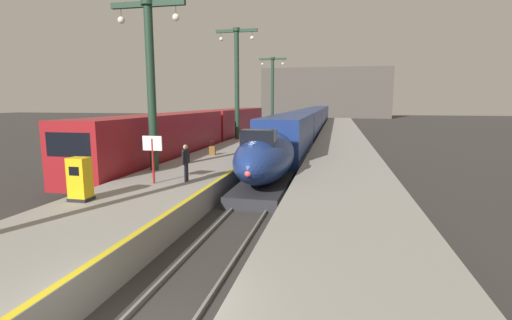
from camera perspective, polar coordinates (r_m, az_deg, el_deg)
The scene contains 18 objects.
platform_left at distance 31.52m, azimuth -1.86°, elevation 1.41°, with size 4.80×110.00×1.05m, color gray.
platform_right at distance 30.59m, azimuth 13.03°, elevation 0.95°, with size 4.80×110.00×1.05m, color gray.
platform_left_safety_stripe at distance 30.98m, azimuth 2.23°, elevation 2.26°, with size 0.20×107.80×0.01m, color yellow.
rail_main_left at distance 33.65m, azimuth 4.75°, elevation 1.06°, with size 0.08×110.00×0.12m, color slate.
rail_main_right at distance 33.49m, azimuth 7.30°, elevation 0.98°, with size 0.08×110.00×0.12m, color slate.
rail_secondary_left at distance 35.61m, azimuth -8.29°, elevation 1.43°, with size 0.08×110.00×0.12m, color slate.
rail_secondary_right at distance 35.11m, azimuth -5.99°, elevation 1.37°, with size 0.08×110.00×0.12m, color slate.
highspeed_train_main at distance 52.41m, azimuth 8.36°, elevation 5.91°, with size 2.92×76.57×3.60m.
regional_train_adjacent at distance 34.59m, azimuth -7.54°, elevation 4.68°, with size 2.85×36.60×3.80m.
station_column_mid at distance 20.43m, azimuth -15.84°, elevation 13.23°, with size 4.00×0.68×8.67m.
station_column_far at distance 36.40m, azimuth -2.95°, elevation 12.96°, with size 4.00×0.68×10.39m.
station_column_distant at distance 55.93m, azimuth 2.53°, elevation 11.32°, with size 4.00×0.68×9.96m.
passenger_near_edge at distance 24.54m, azimuth -2.07°, elevation 2.82°, with size 0.36×0.53×1.69m.
passenger_mid_platform at distance 17.15m, azimuth -10.67°, elevation 0.00°, with size 0.22×0.57×1.69m.
rolling_suitcase at distance 25.49m, azimuth -6.68°, elevation 1.44°, with size 0.40×0.22×0.98m.
ticket_machine_yellow at distance 15.08m, azimuth -25.31°, elevation -2.89°, with size 0.76×0.62×1.60m.
departure_info_board at distance 16.98m, azimuth -15.52°, elevation 1.50°, with size 0.90×0.10×2.12m.
terminus_back_wall at distance 107.64m, azimuth 10.49°, elevation 10.05°, with size 36.00×2.00×14.00m, color #4C4742.
Camera 1 is at (3.56, -5.55, 4.66)m, focal length 26.17 mm.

